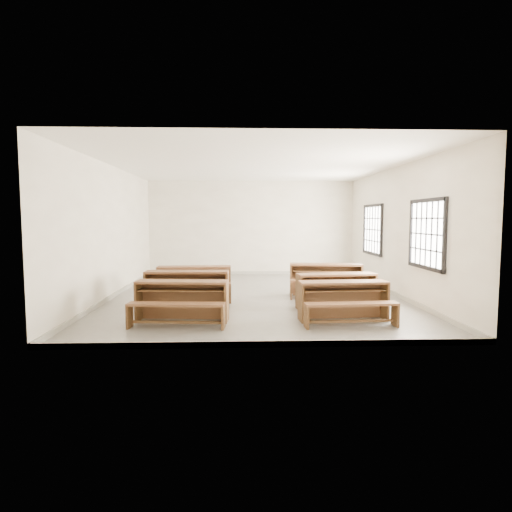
{
  "coord_description": "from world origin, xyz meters",
  "views": [
    {
      "loc": [
        -0.4,
        -10.47,
        1.92
      ],
      "look_at": [
        0.0,
        0.0,
        1.0
      ],
      "focal_mm": 30.0,
      "sensor_mm": 36.0,
      "label": 1
    }
  ],
  "objects_px": {
    "desk_set_1": "(187,287)",
    "desk_set_2": "(194,280)",
    "desk_set_4": "(337,289)",
    "desk_set_0": "(182,298)",
    "desk_set_5": "(326,277)",
    "desk_set_3": "(344,298)"
  },
  "relations": [
    {
      "from": "desk_set_1",
      "to": "desk_set_3",
      "type": "bearing_deg",
      "value": -20.91
    },
    {
      "from": "desk_set_0",
      "to": "desk_set_5",
      "type": "bearing_deg",
      "value": 43.43
    },
    {
      "from": "desk_set_1",
      "to": "desk_set_2",
      "type": "xyz_separation_m",
      "value": [
        0.05,
        1.04,
        -0.01
      ]
    },
    {
      "from": "desk_set_0",
      "to": "desk_set_3",
      "type": "height_order",
      "value": "desk_set_0"
    },
    {
      "from": "desk_set_1",
      "to": "desk_set_3",
      "type": "distance_m",
      "value": 3.34
    },
    {
      "from": "desk_set_3",
      "to": "desk_set_5",
      "type": "bearing_deg",
      "value": 82.79
    },
    {
      "from": "desk_set_0",
      "to": "desk_set_5",
      "type": "xyz_separation_m",
      "value": [
        3.21,
        2.58,
        0.02
      ]
    },
    {
      "from": "desk_set_0",
      "to": "desk_set_2",
      "type": "height_order",
      "value": "desk_set_2"
    },
    {
      "from": "desk_set_3",
      "to": "desk_set_4",
      "type": "xyz_separation_m",
      "value": [
        0.11,
        1.05,
        0.01
      ]
    },
    {
      "from": "desk_set_0",
      "to": "desk_set_4",
      "type": "relative_size",
      "value": 1.0
    },
    {
      "from": "desk_set_5",
      "to": "desk_set_1",
      "type": "bearing_deg",
      "value": -151.43
    },
    {
      "from": "desk_set_3",
      "to": "desk_set_5",
      "type": "relative_size",
      "value": 0.91
    },
    {
      "from": "desk_set_1",
      "to": "desk_set_4",
      "type": "distance_m",
      "value": 3.2
    },
    {
      "from": "desk_set_1",
      "to": "desk_set_4",
      "type": "bearing_deg",
      "value": -2.42
    },
    {
      "from": "desk_set_1",
      "to": "desk_set_2",
      "type": "height_order",
      "value": "desk_set_1"
    },
    {
      "from": "desk_set_0",
      "to": "desk_set_2",
      "type": "distance_m",
      "value": 2.26
    },
    {
      "from": "desk_set_4",
      "to": "desk_set_2",
      "type": "bearing_deg",
      "value": 151.91
    },
    {
      "from": "desk_set_4",
      "to": "desk_set_5",
      "type": "height_order",
      "value": "desk_set_5"
    },
    {
      "from": "desk_set_1",
      "to": "desk_set_5",
      "type": "relative_size",
      "value": 0.97
    },
    {
      "from": "desk_set_2",
      "to": "desk_set_3",
      "type": "xyz_separation_m",
      "value": [
        3.04,
        -2.31,
        -0.02
      ]
    },
    {
      "from": "desk_set_0",
      "to": "desk_set_2",
      "type": "bearing_deg",
      "value": 94.85
    },
    {
      "from": "desk_set_1",
      "to": "desk_set_5",
      "type": "xyz_separation_m",
      "value": [
        3.27,
        1.36,
        -0.0
      ]
    }
  ]
}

